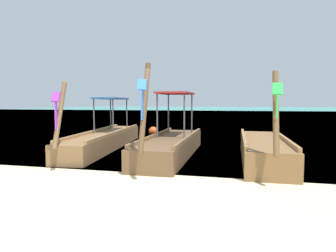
# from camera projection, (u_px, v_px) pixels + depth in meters

# --- Properties ---
(ground) EXTENTS (120.00, 120.00, 0.00)m
(ground) POSITION_uv_depth(u_px,v_px,m) (127.00, 189.00, 6.00)
(ground) COLOR beige
(sea_water) EXTENTS (120.00, 120.00, 0.00)m
(sea_water) POSITION_uv_depth(u_px,v_px,m) (232.00, 111.00, 65.44)
(sea_water) COLOR #2DB29E
(sea_water) RESTS_ON ground
(longtail_boat_violet_ribbon) EXTENTS (1.88, 7.40, 2.28)m
(longtail_boat_violet_ribbon) POSITION_uv_depth(u_px,v_px,m) (105.00, 139.00, 11.35)
(longtail_boat_violet_ribbon) COLOR brown
(longtail_boat_violet_ribbon) RESTS_ON ground
(longtail_boat_blue_ribbon) EXTENTS (1.37, 6.11, 2.64)m
(longtail_boat_blue_ribbon) POSITION_uv_depth(u_px,v_px,m) (171.00, 145.00, 9.74)
(longtail_boat_blue_ribbon) COLOR brown
(longtail_boat_blue_ribbon) RESTS_ON ground
(longtail_boat_green_ribbon) EXTENTS (1.30, 5.50, 2.40)m
(longtail_boat_green_ribbon) POSITION_uv_depth(u_px,v_px,m) (263.00, 150.00, 8.85)
(longtail_boat_green_ribbon) COLOR brown
(longtail_boat_green_ribbon) RESTS_ON ground
(mooring_buoy_near) EXTENTS (0.48, 0.48, 0.48)m
(mooring_buoy_near) POSITION_uv_depth(u_px,v_px,m) (153.00, 131.00, 15.58)
(mooring_buoy_near) COLOR #EA5119
(mooring_buoy_near) RESTS_ON sea_water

